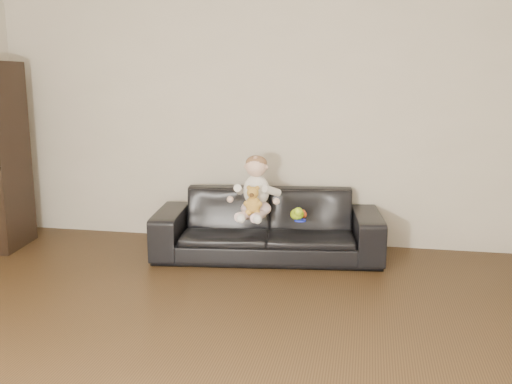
% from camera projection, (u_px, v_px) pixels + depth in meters
% --- Properties ---
extents(floor, '(5.50, 5.50, 0.00)m').
position_uv_depth(floor, '(142.00, 380.00, 3.05)').
color(floor, '#3D2915').
rests_on(floor, ground).
extents(wall_back, '(5.00, 0.00, 5.00)m').
position_uv_depth(wall_back, '(248.00, 108.00, 5.43)').
color(wall_back, beige).
rests_on(wall_back, ground).
extents(sofa, '(2.08, 1.02, 0.58)m').
position_uv_depth(sofa, '(268.00, 224.00, 5.10)').
color(sofa, black).
rests_on(sofa, floor).
extents(baby, '(0.40, 0.48, 0.54)m').
position_uv_depth(baby, '(256.00, 190.00, 4.94)').
color(baby, silver).
rests_on(baby, sofa).
extents(teddy_bear, '(0.16, 0.16, 0.24)m').
position_uv_depth(teddy_bear, '(253.00, 200.00, 4.79)').
color(teddy_bear, gold).
rests_on(teddy_bear, sofa).
extents(toy_green, '(0.16, 0.17, 0.10)m').
position_uv_depth(toy_green, '(297.00, 214.00, 4.88)').
color(toy_green, '#A0CF18').
rests_on(toy_green, sofa).
extents(toy_rattle, '(0.08, 0.08, 0.07)m').
position_uv_depth(toy_rattle, '(303.00, 215.00, 4.94)').
color(toy_rattle, '#CE4718').
rests_on(toy_rattle, sofa).
extents(toy_blue_disc, '(0.12, 0.12, 0.01)m').
position_uv_depth(toy_blue_disc, '(300.00, 220.00, 4.85)').
color(toy_blue_disc, '#1A29D7').
rests_on(toy_blue_disc, sofa).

